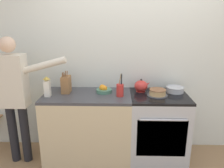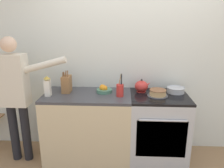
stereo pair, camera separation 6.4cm
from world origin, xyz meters
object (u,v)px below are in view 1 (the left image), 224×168
Objects in this scene: stove_range at (157,127)px; utensil_crock at (120,90)px; fruit_bowl at (104,90)px; milk_carton at (47,87)px; mixing_bowl at (175,89)px; person_baker at (14,91)px; knife_block at (66,84)px; layer_cake at (158,93)px; tea_kettle at (141,86)px.

utensil_crock is (-0.50, -0.06, 0.54)m from stove_range.
fruit_bowl is 0.79× the size of milk_carton.
person_baker reaches higher than mixing_bowl.
layer_cake is at bearing -4.67° from knife_block.
stove_range is 0.55× the size of person_baker.
stove_range is at bearing -33.41° from tea_kettle.
milk_carton is (-0.69, -0.17, 0.09)m from fruit_bowl.
knife_block is at bearing -179.22° from fruit_bowl.
utensil_crock is (0.70, -0.13, -0.03)m from knife_block.
stove_range is at bearing -6.65° from fruit_bowl.
milk_carton is at bearing -140.02° from knife_block.
stove_range is 1.52m from milk_carton.
mixing_bowl is 0.92× the size of milk_carton.
stove_range is 3.53× the size of milk_carton.
milk_carton is at bearing -177.14° from layer_cake.
knife_block is at bearing 169.33° from utensil_crock.
person_baker is (-1.59, -0.26, 0.00)m from tea_kettle.
tea_kettle is 0.50m from fruit_bowl.
stove_range is 4.20× the size of tea_kettle.
utensil_crock reaches higher than fruit_bowl.
fruit_bowl is at bearing -177.47° from mixing_bowl.
tea_kettle is 1.06× the size of fruit_bowl.
knife_block is at bearing -178.07° from mixing_bowl.
milk_carton reaches higher than mixing_bowl.
tea_kettle is at bearing 146.59° from stove_range.
utensil_crock is at bearing -175.60° from layer_cake.
mixing_bowl is at bearing 10.41° from person_baker.
knife_block reaches higher than layer_cake.
tea_kettle is at bearing 11.15° from milk_carton.
person_baker is (-0.60, -0.19, -0.03)m from knife_block.
stove_range is 4.45× the size of fruit_bowl.
mixing_bowl is (0.45, -0.02, -0.04)m from tea_kettle.
person_baker is at bearing -176.90° from layer_cake.
utensil_crock is 0.18× the size of person_baker.
layer_cake is at bearing 2.86° from milk_carton.
knife_block is 0.63m from person_baker.
fruit_bowl reaches higher than stove_range.
tea_kettle is 0.84× the size of milk_carton.
tea_kettle is 0.45m from mixing_bowl.
knife_block is (-1.17, 0.10, 0.07)m from layer_cake.
tea_kettle is (-0.22, 0.14, 0.53)m from stove_range.
tea_kettle is 0.73× the size of utensil_crock.
person_baker is (-2.03, -0.24, 0.04)m from mixing_bowl.
tea_kettle is 0.99m from knife_block.
stove_range is 0.55m from mixing_bowl.
utensil_crock is 1.15× the size of milk_carton.
fruit_bowl reaches higher than mixing_bowl.
tea_kettle is 1.61m from person_baker.
layer_cake is 0.29m from mixing_bowl.
utensil_crock is 0.90m from milk_carton.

